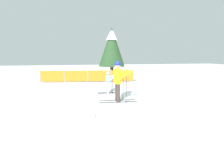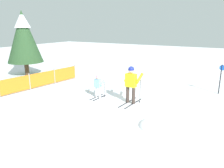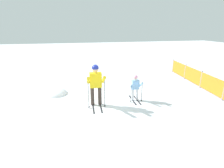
# 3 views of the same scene
# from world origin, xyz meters

# --- Properties ---
(ground_plane) EXTENTS (60.00, 60.00, 0.00)m
(ground_plane) POSITION_xyz_m (0.00, 0.00, 0.00)
(ground_plane) COLOR white
(skier_adult) EXTENTS (1.65, 0.76, 1.73)m
(skier_adult) POSITION_xyz_m (-0.08, 0.01, 1.04)
(skier_adult) COLOR black
(skier_adult) RESTS_ON ground_plane
(skier_child) EXTENTS (1.10, 0.55, 1.17)m
(skier_child) POSITION_xyz_m (-0.19, 1.76, 0.68)
(skier_child) COLOR black
(skier_child) RESTS_ON ground_plane
(safety_fence) EXTENTS (6.86, 0.88, 0.94)m
(safety_fence) POSITION_xyz_m (-0.99, 5.78, 0.47)
(safety_fence) COLOR gray
(safety_fence) RESTS_ON ground_plane
(conifer_far) EXTENTS (2.43, 2.43, 4.52)m
(conifer_far) POSITION_xyz_m (1.50, 9.07, 2.79)
(conifer_far) COLOR #4C3823
(conifer_far) RESTS_ON ground_plane
(trail_marker) EXTENTS (0.05, 0.28, 1.55)m
(trail_marker) POSITION_xyz_m (3.57, -3.40, 0.95)
(trail_marker) COLOR black
(trail_marker) RESTS_ON ground_plane
(snow_mound) EXTENTS (1.18, 1.00, 0.47)m
(snow_mound) POSITION_xyz_m (-1.83, -1.73, 0.00)
(snow_mound) COLOR white
(snow_mound) RESTS_ON ground_plane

